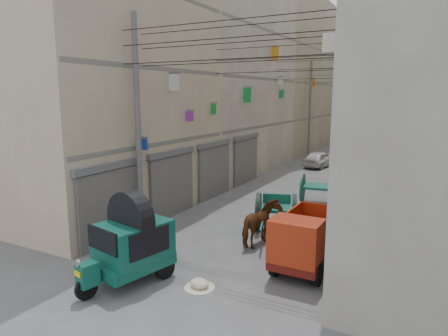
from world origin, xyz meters
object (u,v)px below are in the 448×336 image
Objects in this scene: feed_sack at (200,283)px; tonga_cart at (276,212)px; second_cart at (319,188)px; auto_rickshaw at (131,241)px; distant_car_white at (320,159)px; distant_car_green at (367,138)px; horse at (261,224)px; mini_truck at (304,244)px; distant_car_grey at (379,144)px.

tonga_cart is at bearing 88.25° from feed_sack.
second_cart is 10.04m from feed_sack.
auto_rickshaw is 0.85× the size of distant_car_white.
horse is at bearing 110.20° from distant_car_green.
mini_truck reaches higher than tonga_cart.
second_cart reaches higher than distant_car_white.
auto_rickshaw is at bearing -144.58° from mini_truck.
distant_car_white is at bearing 95.73° from feed_sack.
mini_truck is 1.76× the size of second_cart.
distant_car_green reaches higher than distant_car_grey.
feed_sack is 0.29× the size of horse.
second_cart is 10.48m from distant_car_white.
second_cart is at bearing 86.63° from feed_sack.
feed_sack is 20.25m from distant_car_white.
distant_car_grey is (2.56, 12.00, -0.03)m from distant_car_white.
horse reaches higher than feed_sack.
tonga_cart reaches higher than distant_car_grey.
second_cart is at bearing 111.53° from distant_car_green.
horse is 0.43× the size of distant_car_green.
auto_rickshaw is 0.91× the size of mini_truck.
distant_car_white is 0.81× the size of distant_car_green.
feed_sack is at bearing -110.45° from tonga_cart.
second_cart reaches higher than feed_sack.
distant_car_grey is at bearing 93.71° from mini_truck.
distant_car_grey is at bearing 82.17° from second_cart.
feed_sack is 37.15m from distant_car_green.
tonga_cart is 1.08× the size of mini_truck.
distant_car_green is at bearing -81.62° from horse.
distant_car_green is at bearing 129.12° from distant_car_grey.
distant_car_green reaches higher than feed_sack.
tonga_cart is 1.66m from horse.
tonga_cart is 14.95m from distant_car_white.
horse reaches higher than distant_car_white.
auto_rickshaw is 4.97m from mini_truck.
horse is at bearing -71.32° from distant_car_grey.
mini_truck is at bearing 150.53° from horse.
tonga_cart is (2.07, 5.85, -0.40)m from auto_rickshaw.
horse is (2.15, 4.19, -0.39)m from auto_rickshaw.
tonga_cart is at bearing -103.19° from second_cart.
horse reaches higher than distant_car_green.
auto_rickshaw reaches higher than horse.
distant_car_white is (-4.18, 17.80, -0.28)m from mini_truck.
second_cart is 3.46× the size of feed_sack.
mini_truck is 29.85m from distant_car_grey.
horse is at bearing 145.31° from mini_truck.
distant_car_green is at bearing 91.95° from feed_sack.
second_cart is at bearing 102.18° from mini_truck.
second_cart is 0.43× the size of distant_car_green.
mini_truck is at bearing 47.31° from feed_sack.
feed_sack is at bearing 92.08° from horse.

